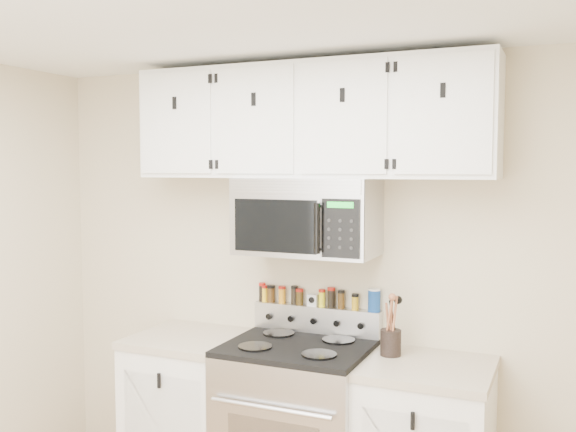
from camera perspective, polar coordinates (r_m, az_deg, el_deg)
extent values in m
cube|color=beige|center=(3.73, 2.78, -5.66)|extent=(3.50, 0.01, 2.50)
cube|color=black|center=(3.51, 0.87, -11.56)|extent=(0.76, 0.65, 0.03)
cube|color=#B7B7BA|center=(3.75, 2.57, -9.14)|extent=(0.76, 0.08, 0.15)
cylinder|color=black|center=(3.45, -2.93, -11.53)|extent=(0.18, 0.18, 0.01)
cylinder|color=black|center=(3.31, 2.78, -12.21)|extent=(0.18, 0.18, 0.01)
cylinder|color=black|center=(3.71, -0.83, -10.38)|extent=(0.18, 0.18, 0.01)
cylinder|color=black|center=(3.58, 4.52, -10.94)|extent=(0.18, 0.18, 0.01)
cube|color=white|center=(4.00, -8.59, -17.10)|extent=(0.62, 0.60, 0.88)
cube|color=tan|center=(3.85, -8.67, -10.72)|extent=(0.64, 0.62, 0.04)
cube|color=tan|center=(3.35, 12.28, -13.07)|extent=(0.64, 0.62, 0.04)
cube|color=#9E9EA3|center=(3.51, 1.73, -0.03)|extent=(0.76, 0.38, 0.42)
cube|color=#B7B7BA|center=(3.32, 0.48, 2.66)|extent=(0.73, 0.01, 0.08)
cube|color=black|center=(3.38, -1.17, -0.89)|extent=(0.47, 0.01, 0.28)
cube|color=black|center=(3.24, 4.70, -1.12)|extent=(0.20, 0.01, 0.30)
cylinder|color=black|center=(3.25, 2.58, -1.10)|extent=(0.03, 0.03, 0.26)
cube|color=white|center=(3.54, 1.90, 8.43)|extent=(2.00, 0.33, 0.62)
cube|color=white|center=(3.73, -9.97, 8.15)|extent=(0.46, 0.01, 0.57)
cube|color=black|center=(3.74, -10.06, 9.86)|extent=(0.02, 0.01, 0.07)
cube|color=white|center=(3.48, -3.02, 8.49)|extent=(0.46, 0.01, 0.57)
cube|color=black|center=(3.49, -3.09, 10.33)|extent=(0.03, 0.01, 0.07)
cube|color=white|center=(3.29, 4.88, 8.72)|extent=(0.46, 0.01, 0.57)
cube|color=black|center=(3.29, 4.85, 10.67)|extent=(0.03, 0.01, 0.07)
cube|color=white|center=(3.17, 13.59, 8.79)|extent=(0.46, 0.01, 0.57)
cube|color=black|center=(3.17, 13.60, 10.82)|extent=(0.02, 0.01, 0.07)
cylinder|color=black|center=(3.44, 9.11, -11.06)|extent=(0.11, 0.11, 0.14)
cylinder|color=#975737|center=(3.41, 9.13, -9.38)|extent=(0.01, 0.01, 0.25)
cylinder|color=#975737|center=(3.40, 9.39, -9.29)|extent=(0.01, 0.01, 0.27)
cylinder|color=#975737|center=(3.43, 8.87, -9.47)|extent=(0.01, 0.01, 0.23)
cylinder|color=black|center=(3.43, 9.36, -9.40)|extent=(0.01, 0.01, 0.24)
cylinder|color=#975737|center=(3.40, 8.91, -9.36)|extent=(0.01, 0.01, 0.26)
cube|color=silver|center=(3.73, 2.25, -7.48)|extent=(0.06, 0.05, 0.07)
cylinder|color=navy|center=(3.61, 7.66, -7.49)|extent=(0.07, 0.07, 0.12)
cylinder|color=white|center=(3.60, 7.68, -6.49)|extent=(0.07, 0.07, 0.01)
cylinder|color=black|center=(3.86, -2.30, -6.89)|extent=(0.04, 0.04, 0.09)
cylinder|color=#A9140D|center=(3.85, -2.31, -6.08)|extent=(0.04, 0.04, 0.02)
cylinder|color=yellow|center=(3.85, -2.10, -7.00)|extent=(0.04, 0.04, 0.08)
cylinder|color=#B4170D|center=(3.84, -2.10, -6.29)|extent=(0.04, 0.04, 0.02)
cylinder|color=#462C10|center=(3.83, -1.53, -7.03)|extent=(0.05, 0.05, 0.08)
cylinder|color=black|center=(3.82, -1.53, -6.30)|extent=(0.05, 0.05, 0.02)
cylinder|color=orange|center=(3.80, -0.53, -7.12)|extent=(0.04, 0.04, 0.08)
cylinder|color=#97150B|center=(3.79, -0.53, -6.37)|extent=(0.04, 0.04, 0.02)
cylinder|color=black|center=(3.77, 0.57, -7.16)|extent=(0.04, 0.04, 0.09)
cylinder|color=black|center=(3.76, 0.57, -6.35)|extent=(0.04, 0.04, 0.02)
cylinder|color=#3F2D0F|center=(3.76, 1.04, -7.31)|extent=(0.04, 0.04, 0.08)
cylinder|color=#A0170C|center=(3.75, 1.04, -6.61)|extent=(0.04, 0.04, 0.02)
cylinder|color=yellow|center=(3.71, 3.03, -7.41)|extent=(0.04, 0.04, 0.08)
cylinder|color=#A61C0C|center=(3.70, 3.03, -6.65)|extent=(0.04, 0.04, 0.02)
cylinder|color=black|center=(3.69, 3.86, -7.36)|extent=(0.04, 0.04, 0.10)
cylinder|color=#A2150C|center=(3.68, 3.87, -6.48)|extent=(0.04, 0.04, 0.02)
cylinder|color=#452D10|center=(3.67, 4.75, -7.52)|extent=(0.04, 0.04, 0.09)
cylinder|color=black|center=(3.66, 4.76, -6.71)|extent=(0.04, 0.04, 0.02)
cylinder|color=gold|center=(3.65, 5.98, -7.72)|extent=(0.04, 0.04, 0.07)
cylinder|color=black|center=(3.64, 5.99, -7.02)|extent=(0.04, 0.04, 0.02)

